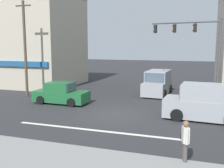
# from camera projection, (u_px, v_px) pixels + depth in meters

# --- Properties ---
(ground_plane) EXTENTS (120.00, 120.00, 0.00)m
(ground_plane) POSITION_uv_depth(u_px,v_px,m) (116.00, 114.00, 16.76)
(ground_plane) COLOR #2B2B2D
(lane_marking_stripe) EXTENTS (9.00, 0.24, 0.01)m
(lane_marking_stripe) POSITION_uv_depth(u_px,v_px,m) (95.00, 130.00, 13.48)
(lane_marking_stripe) COLOR silver
(lane_marking_stripe) RESTS_ON ground
(building_left_block) EXTENTS (11.27, 8.47, 9.59)m
(building_left_block) POSITION_uv_depth(u_px,v_px,m) (26.00, 41.00, 29.03)
(building_left_block) COLOR #B7AD99
(building_left_block) RESTS_ON ground
(utility_pole_near_left) EXTENTS (1.40, 0.22, 7.94)m
(utility_pole_near_left) POSITION_uv_depth(u_px,v_px,m) (25.00, 48.00, 21.82)
(utility_pole_near_left) COLOR brown
(utility_pole_near_left) RESTS_ON ground
(traffic_light_mast) EXTENTS (4.85, 0.84, 6.20)m
(traffic_light_mast) POSITION_uv_depth(u_px,v_px,m) (200.00, 46.00, 18.45)
(traffic_light_mast) COLOR #47474C
(traffic_light_mast) RESTS_ON ground
(van_waiting_far) EXTENTS (4.71, 2.27, 2.11)m
(van_waiting_far) POSITION_uv_depth(u_px,v_px,m) (206.00, 103.00, 15.24)
(van_waiting_far) COLOR #999EA3
(van_waiting_far) RESTS_ON ground
(van_parked_curbside) EXTENTS (2.25, 4.70, 2.11)m
(van_parked_curbside) POSITION_uv_depth(u_px,v_px,m) (158.00, 83.00, 23.25)
(van_parked_curbside) COLOR #999EA3
(van_parked_curbside) RESTS_ON ground
(sedan_approaching_near) EXTENTS (4.12, 1.92, 1.58)m
(sedan_approaching_near) POSITION_uv_depth(u_px,v_px,m) (61.00, 94.00, 19.71)
(sedan_approaching_near) COLOR #1E6033
(sedan_approaching_near) RESTS_ON ground
(pedestrian_foreground_with_bag) EXTENTS (0.35, 0.69, 1.67)m
(pedestrian_foreground_with_bag) POSITION_uv_depth(u_px,v_px,m) (185.00, 140.00, 9.48)
(pedestrian_foreground_with_bag) COLOR #4C4742
(pedestrian_foreground_with_bag) RESTS_ON ground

